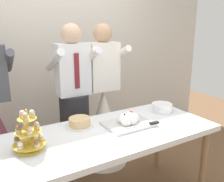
{
  "coord_description": "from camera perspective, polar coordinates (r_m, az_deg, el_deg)",
  "views": [
    {
      "loc": [
        -0.96,
        -1.61,
        1.62
      ],
      "look_at": [
        0.09,
        0.15,
        1.07
      ],
      "focal_mm": 38.71,
      "sensor_mm": 36.0,
      "label": 1
    }
  ],
  "objects": [
    {
      "name": "rear_wall",
      "position": [
        3.25,
        -13.94,
        11.46
      ],
      "size": [
        5.2,
        0.1,
        2.9
      ],
      "primitive_type": "cube",
      "color": "beige",
      "rests_on": "ground_plane"
    },
    {
      "name": "dessert_table",
      "position": [
        2.09,
        -0.1,
        -11.22
      ],
      "size": [
        1.8,
        0.8,
        0.78
      ],
      "color": "silver",
      "rests_on": "ground_plane"
    },
    {
      "name": "cupcake_stand",
      "position": [
        1.81,
        -19.11,
        -9.76
      ],
      "size": [
        0.23,
        0.23,
        0.31
      ],
      "color": "gold",
      "rests_on": "dessert_table"
    },
    {
      "name": "main_cake_tray",
      "position": [
        2.16,
        3.82,
        -7.05
      ],
      "size": [
        0.43,
        0.31,
        0.13
      ],
      "color": "silver",
      "rests_on": "dessert_table"
    },
    {
      "name": "plate_stack",
      "position": [
        2.54,
        11.74,
        -3.88
      ],
      "size": [
        0.22,
        0.22,
        0.09
      ],
      "color": "white",
      "rests_on": "dessert_table"
    },
    {
      "name": "round_cake",
      "position": [
        2.15,
        -7.65,
        -7.36
      ],
      "size": [
        0.24,
        0.24,
        0.08
      ],
      "color": "white",
      "rests_on": "dessert_table"
    },
    {
      "name": "person_groom",
      "position": [
        2.67,
        -8.88,
        -4.38
      ],
      "size": [
        0.47,
        0.5,
        1.66
      ],
      "color": "#232328",
      "rests_on": "ground_plane"
    },
    {
      "name": "person_bride",
      "position": [
        2.89,
        -2.01,
        -6.18
      ],
      "size": [
        0.56,
        0.56,
        1.66
      ],
      "color": "white",
      "rests_on": "ground_plane"
    }
  ]
}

